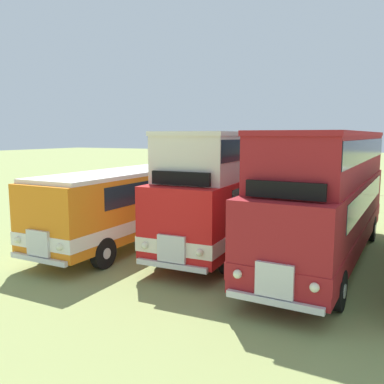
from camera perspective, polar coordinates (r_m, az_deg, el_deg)
name	(u,v)px	position (r m, az deg, el deg)	size (l,w,h in m)	color
ground_plane	(325,259)	(15.52, 17.90, -8.87)	(200.00, 200.00, 0.00)	#8C9956
bus_first_in_row	(142,198)	(17.51, -6.92, -0.77)	(2.81, 11.25, 2.99)	orange
bus_second_in_row	(230,184)	(16.25, 5.30, 1.10)	(2.74, 9.76, 4.49)	red
bus_third_in_row	(328,191)	(14.92, 18.27, 0.17)	(3.08, 11.51, 4.49)	maroon
rope_fence_line	(354,198)	(26.15, 21.54, -0.81)	(21.03, 0.08, 1.05)	#8C704C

